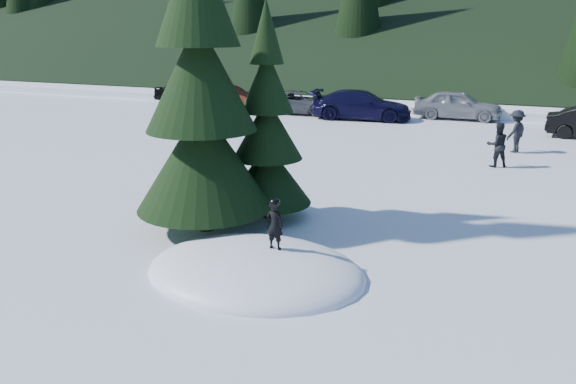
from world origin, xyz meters
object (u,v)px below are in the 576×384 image
at_px(child_skier, 275,225).
at_px(car_4, 458,105).
at_px(spruce_tall, 200,91).
at_px(adult_2, 516,131).
at_px(spruce_short, 267,136).
at_px(car_1, 230,96).
at_px(car_2, 299,102).
at_px(car_0, 184,92).
at_px(adult_0, 497,145).
at_px(car_3, 361,105).

distance_m(child_skier, car_4, 21.39).
xyz_separation_m(spruce_tall, adult_2, (6.58, 12.22, -2.50)).
relative_size(adult_2, car_4, 0.37).
relative_size(spruce_short, car_1, 1.44).
relative_size(car_1, car_2, 0.82).
relative_size(child_skier, car_2, 0.21).
bearing_deg(car_0, spruce_tall, -162.12).
height_order(spruce_tall, car_1, spruce_tall).
bearing_deg(car_4, car_1, 89.26).
xyz_separation_m(child_skier, car_0, (-16.28, 21.89, -0.32)).
distance_m(spruce_tall, spruce_short, 2.11).
xyz_separation_m(adult_0, car_3, (-7.22, 8.40, -0.02)).
height_order(spruce_short, car_3, spruce_short).
relative_size(adult_2, car_3, 0.32).
xyz_separation_m(child_skier, car_4, (1.00, 21.36, -0.20)).
height_order(adult_0, adult_2, adult_2).
bearing_deg(adult_2, car_3, -97.93).
xyz_separation_m(adult_2, car_1, (-16.68, 7.56, -0.21)).
height_order(spruce_tall, car_4, spruce_tall).
bearing_deg(car_0, adult_0, -135.08).
bearing_deg(spruce_short, car_0, 127.95).
distance_m(adult_0, car_3, 11.08).
height_order(child_skier, adult_2, adult_2).
xyz_separation_m(car_0, car_3, (12.59, -2.52, 0.11)).
relative_size(child_skier, adult_0, 0.63).
relative_size(adult_0, car_0, 0.41).
bearing_deg(spruce_tall, car_1, 117.05).
xyz_separation_m(child_skier, car_3, (-3.69, 19.36, -0.21)).
height_order(car_2, car_4, car_4).
relative_size(adult_2, car_2, 0.36).
bearing_deg(car_2, child_skier, -162.68).
relative_size(spruce_tall, car_3, 1.65).
bearing_deg(adult_0, child_skier, 47.13).
distance_m(spruce_tall, adult_0, 11.48).
bearing_deg(car_1, spruce_short, -141.01).
bearing_deg(child_skier, car_0, -50.95).
bearing_deg(child_skier, adult_0, -105.47).
distance_m(adult_0, car_4, 10.71).
xyz_separation_m(spruce_tall, child_skier, (2.51, -1.55, -2.35)).
bearing_deg(adult_2, car_1, -86.52).
bearing_deg(car_4, spruce_tall, 169.06).
bearing_deg(car_3, adult_2, -131.87).
distance_m(child_skier, adult_0, 11.52).
bearing_deg(car_0, spruce_short, -158.27).
distance_m(adult_2, car_0, 21.90).
height_order(car_0, car_4, car_4).
bearing_deg(spruce_tall, car_4, 79.94).
xyz_separation_m(adult_0, car_0, (-19.82, 10.92, -0.13)).
relative_size(car_0, car_2, 0.83).
bearing_deg(car_2, adult_0, -132.48).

